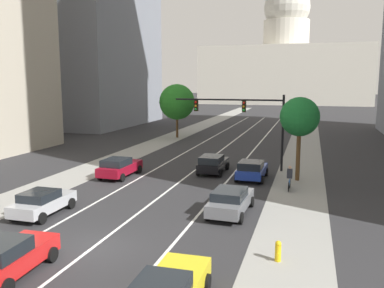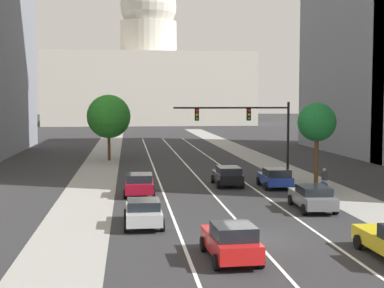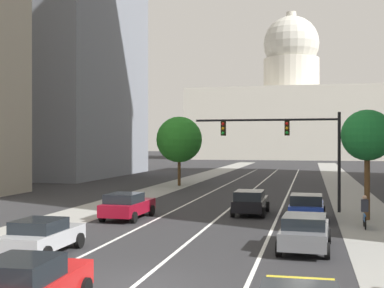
{
  "view_description": "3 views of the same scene",
  "coord_description": "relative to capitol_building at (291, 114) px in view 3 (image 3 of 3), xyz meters",
  "views": [
    {
      "loc": [
        9.28,
        -15.54,
        7.5
      ],
      "look_at": [
        1.83,
        9.85,
        3.41
      ],
      "focal_mm": 38.04,
      "sensor_mm": 36.0,
      "label": 1
    },
    {
      "loc": [
        -5.85,
        -25.58,
        6.56
      ],
      "look_at": [
        -0.8,
        18.53,
        3.08
      ],
      "focal_mm": 52.55,
      "sensor_mm": 36.0,
      "label": 2
    },
    {
      "loc": [
        5.32,
        -15.07,
        4.45
      ],
      "look_at": [
        -2.67,
        19.26,
        4.35
      ],
      "focal_mm": 47.85,
      "sensor_mm": 36.0,
      "label": 3
    }
  ],
  "objects": [
    {
      "name": "lane_stripe_right",
      "position": [
        3.39,
        -104.8,
        -12.5
      ],
      "size": [
        0.16,
        90.0,
        0.01
      ],
      "primitive_type": "cube",
      "color": "white",
      "rests_on": "ground"
    },
    {
      "name": "car_black",
      "position": [
        1.7,
        -113.39,
        -11.71
      ],
      "size": [
        2.04,
        4.29,
        1.53
      ],
      "rotation": [
        0.0,
        0.0,
        1.57
      ],
      "color": "black",
      "rests_on": "ground"
    },
    {
      "name": "office_tower_far_left",
      "position": [
        -26.44,
        -81.39,
        2.61
      ],
      "size": [
        14.53,
        25.84,
        30.18
      ],
      "color": "gray",
      "rests_on": "ground"
    },
    {
      "name": "street_tree_mid_left",
      "position": [
        -7.91,
        -93.84,
        -7.74
      ],
      "size": [
        4.73,
        4.73,
        7.15
      ],
      "color": "#51381E",
      "rests_on": "ground"
    },
    {
      "name": "car_crimson",
      "position": [
        -5.09,
        -116.8,
        -11.71
      ],
      "size": [
        2.19,
        4.5,
        1.54
      ],
      "rotation": [
        0.0,
        0.0,
        1.55
      ],
      "color": "maroon",
      "rests_on": "ground"
    },
    {
      "name": "car_blue",
      "position": [
        5.08,
        -114.71,
        -11.73
      ],
      "size": [
        2.18,
        4.13,
        1.5
      ],
      "rotation": [
        0.0,
        0.0,
        1.55
      ],
      "color": "#1E389E",
      "rests_on": "ground"
    },
    {
      "name": "capitol_building",
      "position": [
        0.0,
        0.0,
        0.0
      ],
      "size": [
        54.5,
        29.58,
        40.83
      ],
      "color": "beige",
      "rests_on": "ground"
    },
    {
      "name": "lane_stripe_left",
      "position": [
        -3.39,
        -104.8,
        -12.5
      ],
      "size": [
        0.16,
        90.0,
        0.01
      ],
      "primitive_type": "cube",
      "color": "white",
      "rests_on": "ground"
    },
    {
      "name": "car_gray",
      "position": [
        5.08,
        -123.24,
        -11.73
      ],
      "size": [
        2.22,
        4.66,
        1.47
      ],
      "rotation": [
        0.0,
        0.0,
        1.53
      ],
      "color": "slate",
      "rests_on": "ground"
    },
    {
      "name": "cyclist",
      "position": [
        8.04,
        -117.05,
        -11.66
      ],
      "size": [
        0.37,
        1.7,
        1.72
      ],
      "rotation": [
        0.0,
        0.0,
        1.54
      ],
      "color": "black",
      "rests_on": "ground"
    },
    {
      "name": "street_tree_near_right",
      "position": [
        8.48,
        -113.98,
        -7.67
      ],
      "size": [
        2.95,
        2.95,
        6.36
      ],
      "color": "#51381E",
      "rests_on": "ground"
    },
    {
      "name": "car_red",
      "position": [
        -1.69,
        -133.12,
        -11.71
      ],
      "size": [
        2.13,
        4.22,
        1.58
      ],
      "rotation": [
        0.0,
        0.0,
        1.62
      ],
      "color": "red",
      "rests_on": "ground"
    },
    {
      "name": "lane_stripe_center",
      "position": [
        0.0,
        -104.8,
        -12.5
      ],
      "size": [
        0.16,
        90.0,
        0.01
      ],
      "primitive_type": "cube",
      "color": "white",
      "rests_on": "ground"
    },
    {
      "name": "ground_plane",
      "position": [
        0.0,
        -89.8,
        -12.51
      ],
      "size": [
        400.0,
        400.0,
        0.0
      ],
      "primitive_type": "plane",
      "color": "#2B2B2D"
    },
    {
      "name": "car_silver",
      "position": [
        -5.09,
        -126.45,
        -11.76
      ],
      "size": [
        2.04,
        4.1,
        1.43
      ],
      "rotation": [
        0.0,
        0.0,
        1.58
      ],
      "color": "#B2B5BA",
      "rests_on": "ground"
    },
    {
      "name": "sidewalk_right",
      "position": [
        8.64,
        -94.8,
        -12.5
      ],
      "size": [
        3.72,
        130.0,
        0.01
      ],
      "primitive_type": "cube",
      "color": "gray",
      "rests_on": "ground"
    },
    {
      "name": "sidewalk_left",
      "position": [
        -8.64,
        -94.8,
        -12.5
      ],
      "size": [
        3.72,
        130.0,
        0.01
      ],
      "primitive_type": "cube",
      "color": "gray",
      "rests_on": "ground"
    },
    {
      "name": "traffic_signal_mast",
      "position": [
        4.0,
        -111.08,
        -7.81
      ],
      "size": [
        9.44,
        0.39,
        6.41
      ],
      "color": "black",
      "rests_on": "ground"
    }
  ]
}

